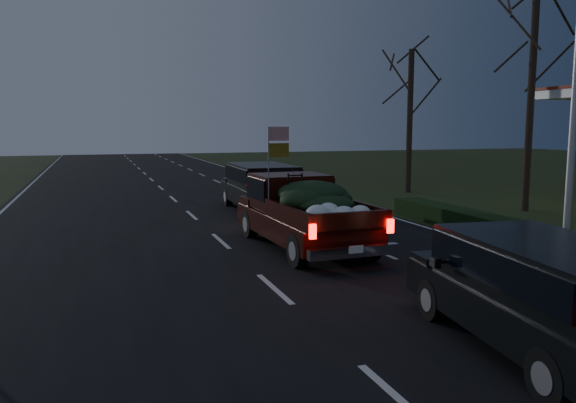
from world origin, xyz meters
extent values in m
plane|color=black|center=(0.00, 0.00, 0.00)|extent=(120.00, 120.00, 0.00)
cube|color=black|center=(0.00, 0.00, 0.01)|extent=(14.00, 120.00, 0.02)
cube|color=black|center=(7.80, 3.00, 0.30)|extent=(1.00, 10.00, 0.60)
cylinder|color=silver|center=(9.50, 2.00, 4.50)|extent=(0.20, 0.20, 9.00)
cylinder|color=black|center=(12.50, 7.00, 4.25)|extent=(0.28, 0.28, 8.50)
cylinder|color=black|center=(11.50, 14.00, 3.50)|extent=(0.28, 0.28, 7.00)
cube|color=black|center=(1.93, 3.53, 0.64)|extent=(2.28, 5.39, 0.59)
cube|color=black|center=(1.90, 4.49, 1.44)|extent=(2.02, 1.76, 0.96)
cube|color=black|center=(1.90, 4.49, 1.54)|extent=(2.12, 1.66, 0.59)
cube|color=black|center=(1.97, 2.15, 0.96)|extent=(2.06, 3.04, 0.06)
ellipsoid|color=black|center=(2.01, 2.68, 1.44)|extent=(1.76, 1.97, 0.64)
cylinder|color=gray|center=(0.97, 3.50, 2.18)|extent=(0.03, 0.03, 2.13)
cube|color=red|center=(1.26, 3.51, 3.07)|extent=(0.55, 0.04, 0.36)
cube|color=gold|center=(1.26, 3.51, 2.64)|extent=(0.55, 0.04, 0.36)
cube|color=black|center=(2.77, 10.45, 0.66)|extent=(2.27, 5.19, 0.64)
cube|color=black|center=(2.76, 10.18, 1.39)|extent=(2.11, 3.80, 0.86)
cube|color=black|center=(2.76, 10.18, 1.48)|extent=(2.21, 3.69, 0.51)
cube|color=black|center=(2.65, -4.20, 0.61)|extent=(2.54, 4.90, 0.59)
cube|color=black|center=(2.62, -4.44, 1.27)|extent=(2.26, 3.63, 0.78)
cube|color=black|center=(2.62, -4.44, 1.35)|extent=(2.34, 3.54, 0.47)
cube|color=black|center=(1.63, -3.13, 1.15)|extent=(0.12, 0.23, 0.16)
camera|label=1|loc=(-3.32, -10.43, 3.24)|focal=35.00mm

